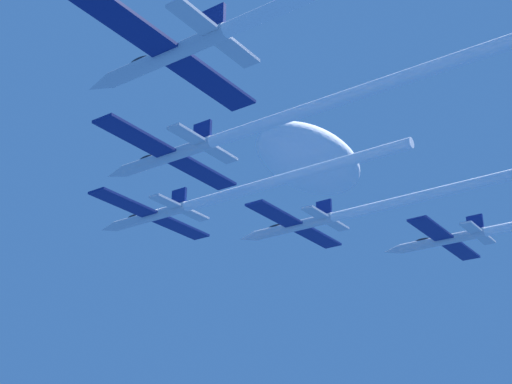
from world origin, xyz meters
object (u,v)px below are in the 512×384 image
(jet_lead, at_px, (211,199))
(jet_left_wing, at_px, (246,130))
(jet_right_wing, at_px, (372,208))
(jet_left_outer, at_px, (255,18))

(jet_lead, relative_size, jet_left_wing, 0.98)
(jet_right_wing, bearing_deg, jet_left_outer, -164.87)
(jet_right_wing, bearing_deg, jet_left_wing, 178.52)
(jet_lead, height_order, jet_left_outer, jet_lead)
(jet_left_wing, height_order, jet_right_wing, jet_right_wing)
(jet_lead, relative_size, jet_right_wing, 0.92)
(jet_left_wing, relative_size, jet_left_outer, 1.09)
(jet_left_wing, bearing_deg, jet_right_wing, -1.48)
(jet_lead, xyz_separation_m, jet_left_wing, (-10.45, -12.05, -0.10))
(jet_right_wing, xyz_separation_m, jet_left_outer, (-35.74, -9.66, -1.04))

